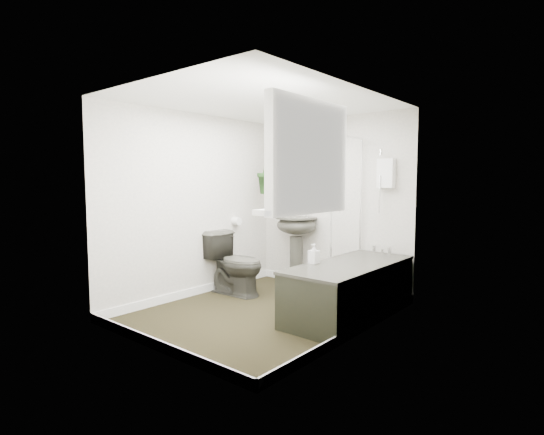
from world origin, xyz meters
The scene contains 22 objects.
floor centered at (0.00, 0.00, -0.01)m, with size 2.30×2.80×0.02m, color black.
ceiling centered at (0.00, 0.00, 2.31)m, with size 2.30×2.80×0.02m, color white.
wall_back centered at (0.00, 1.41, 1.15)m, with size 2.30×0.02×2.30m, color silver.
wall_front centered at (0.00, -1.41, 1.15)m, with size 2.30×0.02×2.30m, color silver.
wall_left centered at (-1.16, 0.00, 1.15)m, with size 0.02×2.80×2.30m, color silver.
wall_right centered at (1.16, 0.00, 1.15)m, with size 0.02×2.80×2.30m, color silver.
skirting centered at (0.00, 0.00, 0.05)m, with size 2.30×2.80×0.10m, color white.
bathtub centered at (0.80, 0.50, 0.29)m, with size 0.72×1.72×0.58m, color #36362E, non-canonical shape.
bath_screen centered at (0.47, 0.99, 1.28)m, with size 0.04×0.72×1.40m, color silver, non-canonical shape.
shower_box centered at (0.80, 1.34, 1.55)m, with size 0.20×0.10×0.35m, color white.
oval_mirror centered at (-0.45, 1.37, 1.50)m, with size 0.46×0.03×0.62m, color beige.
wall_sconce centered at (-0.85, 1.36, 1.40)m, with size 0.04×0.04×0.22m, color black.
toilet_roll_holder centered at (-1.10, 0.70, 0.90)m, with size 0.11×0.11×0.11m, color white.
window_recess centered at (1.09, -0.70, 1.65)m, with size 0.08×1.00×0.90m, color white.
window_sill centered at (1.02, -0.70, 1.23)m, with size 0.18×1.00×0.04m, color white.
window_blinds centered at (1.04, -0.70, 1.65)m, with size 0.01×0.86×0.76m, color white.
toilet centered at (-0.78, 0.35, 0.40)m, with size 0.45×0.79×0.80m, color #36362E.
pedestal_sink centered at (-0.45, 1.22, 0.49)m, with size 0.57×0.49×0.97m, color #36362E, non-canonical shape.
sill_plant centered at (0.99, -0.40, 1.37)m, with size 0.22×0.19×0.24m, color black.
hanging_plant centered at (-0.70, 0.95, 1.60)m, with size 0.36×0.29×0.65m, color black.
soap_bottle centered at (0.51, 0.24, 0.69)m, with size 0.09×0.10×0.21m, color black.
hanging_pot centered at (-0.70, 0.95, 1.87)m, with size 0.16×0.16×0.12m, color #433A30.
Camera 1 is at (3.02, -3.48, 1.46)m, focal length 28.00 mm.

